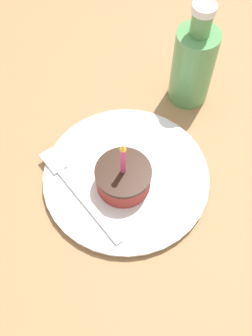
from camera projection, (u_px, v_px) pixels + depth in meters
ground_plane at (105, 178)px, 0.65m from camera, size 2.40×2.40×0.04m
plate at (126, 176)px, 0.62m from camera, size 0.26×0.26×0.01m
cake_slice at (123, 178)px, 0.59m from camera, size 0.09×0.09×0.11m
fork at (75, 188)px, 0.60m from camera, size 0.20×0.03×0.00m
bottle at (193, 64)px, 0.65m from camera, size 0.07×0.07×0.19m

